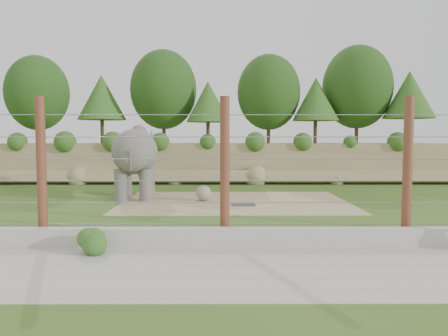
{
  "coord_description": "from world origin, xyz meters",
  "views": [
    {
      "loc": [
        -0.06,
        -16.37,
        2.88
      ],
      "look_at": [
        0.0,
        2.0,
        1.6
      ],
      "focal_mm": 35.0,
      "sensor_mm": 36.0,
      "label": 1
    }
  ],
  "objects": [
    {
      "name": "ground",
      "position": [
        0.0,
        0.0,
        0.0
      ],
      "size": [
        90.0,
        90.0,
        0.0
      ],
      "primitive_type": "plane",
      "color": "#3B601B",
      "rests_on": "ground"
    },
    {
      "name": "back_embankment",
      "position": [
        0.59,
        12.68,
        3.97
      ],
      "size": [
        30.0,
        5.52,
        8.77
      ],
      "color": "#897A54",
      "rests_on": "ground"
    },
    {
      "name": "stone_ball",
      "position": [
        -0.93,
        3.27,
        0.37
      ],
      "size": [
        0.7,
        0.7,
        0.7
      ],
      "primitive_type": "sphere",
      "color": "gray",
      "rests_on": "dirt_patch"
    },
    {
      "name": "barrier_fence",
      "position": [
        0.0,
        -4.5,
        2.0
      ],
      "size": [
        20.26,
        0.26,
        4.0
      ],
      "color": "brown",
      "rests_on": "ground"
    },
    {
      "name": "elephant",
      "position": [
        -4.19,
        4.15,
        1.72
      ],
      "size": [
        2.17,
        4.38,
        3.43
      ],
      "primitive_type": null,
      "rotation": [
        0.0,
        0.0,
        0.08
      ],
      "color": "#605B57",
      "rests_on": "ground"
    },
    {
      "name": "drain_grate",
      "position": [
        0.83,
        1.99,
        0.04
      ],
      "size": [
        1.0,
        0.6,
        0.03
      ],
      "primitive_type": "cube",
      "color": "#262628",
      "rests_on": "dirt_patch"
    },
    {
      "name": "dirt_patch",
      "position": [
        0.5,
        3.0,
        0.01
      ],
      "size": [
        10.0,
        7.0,
        0.02
      ],
      "primitive_type": "cube",
      "color": "tan",
      "rests_on": "ground"
    },
    {
      "name": "walkway_shrub",
      "position": [
        -3.26,
        -5.8,
        0.32
      ],
      "size": [
        0.62,
        0.62,
        0.62
      ],
      "primitive_type": "sphere",
      "color": "#28561D",
      "rests_on": "walkway"
    },
    {
      "name": "walkway",
      "position": [
        0.0,
        -7.0,
        0.01
      ],
      "size": [
        26.0,
        4.0,
        0.01
      ],
      "primitive_type": "cube",
      "color": "#BBB6AD",
      "rests_on": "ground"
    },
    {
      "name": "retaining_wall",
      "position": [
        0.0,
        -5.0,
        0.25
      ],
      "size": [
        26.0,
        0.35,
        0.5
      ],
      "primitive_type": "cube",
      "color": "#BBB6AD",
      "rests_on": "ground"
    }
  ]
}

